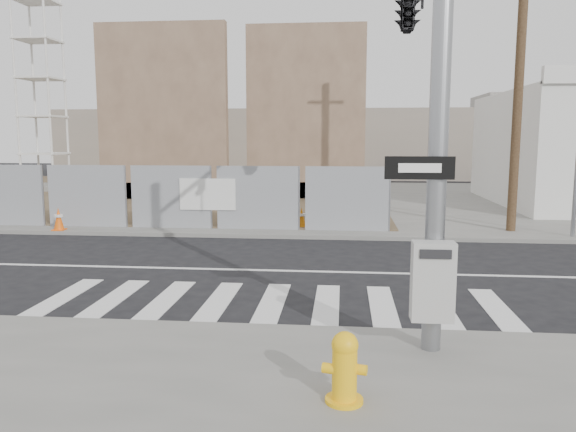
# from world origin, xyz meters

# --- Properties ---
(ground) EXTENTS (100.00, 100.00, 0.00)m
(ground) POSITION_xyz_m (0.00, 0.00, 0.00)
(ground) COLOR black
(ground) RESTS_ON ground
(sidewalk_far) EXTENTS (50.00, 20.00, 0.12)m
(sidewalk_far) POSITION_xyz_m (0.00, 14.00, 0.06)
(sidewalk_far) COLOR slate
(sidewalk_far) RESTS_ON ground
(signal_pole) EXTENTS (0.96, 5.87, 7.00)m
(signal_pole) POSITION_xyz_m (2.49, -2.05, 4.78)
(signal_pole) COLOR gray
(signal_pole) RESTS_ON sidewalk_near
(chain_link_fence) EXTENTS (24.60, 0.04, 2.00)m
(chain_link_fence) POSITION_xyz_m (-10.00, 5.00, 1.12)
(chain_link_fence) COLOR gray
(chain_link_fence) RESTS_ON sidewalk_far
(concrete_wall_left) EXTENTS (6.00, 1.30, 8.00)m
(concrete_wall_left) POSITION_xyz_m (-7.00, 13.08, 3.38)
(concrete_wall_left) COLOR brown
(concrete_wall_left) RESTS_ON sidewalk_far
(concrete_wall_right) EXTENTS (5.50, 1.30, 8.00)m
(concrete_wall_right) POSITION_xyz_m (-0.50, 14.08, 3.38)
(concrete_wall_right) COLOR brown
(concrete_wall_right) RESTS_ON sidewalk_far
(crane_tower) EXTENTS (2.60, 2.60, 18.15)m
(crane_tower) POSITION_xyz_m (-15.00, 17.00, 9.02)
(crane_tower) COLOR slate
(crane_tower) RESTS_ON sidewalk_far
(utility_pole_right) EXTENTS (1.60, 0.28, 10.00)m
(utility_pole_right) POSITION_xyz_m (6.50, 5.50, 5.20)
(utility_pole_right) COLOR brown
(utility_pole_right) RESTS_ON sidewalk_far
(fire_hydrant) EXTENTS (0.51, 0.51, 0.80)m
(fire_hydrant) POSITION_xyz_m (1.31, -6.50, 0.52)
(fire_hydrant) COLOR yellow
(fire_hydrant) RESTS_ON sidewalk_near
(traffic_cone_b) EXTENTS (0.49, 0.49, 0.79)m
(traffic_cone_b) POSITION_xyz_m (-9.20, 5.34, 0.50)
(traffic_cone_b) COLOR #EC390C
(traffic_cone_b) RESTS_ON sidewalk_far
(traffic_cone_c) EXTENTS (0.38, 0.38, 0.71)m
(traffic_cone_c) POSITION_xyz_m (-7.60, 4.22, 0.46)
(traffic_cone_c) COLOR #F65B0C
(traffic_cone_c) RESTS_ON sidewalk_far
(traffic_cone_d) EXTENTS (0.34, 0.34, 0.66)m
(traffic_cone_d) POSITION_xyz_m (-0.04, 5.41, 0.44)
(traffic_cone_d) COLOR orange
(traffic_cone_d) RESTS_ON sidewalk_far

